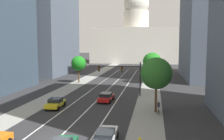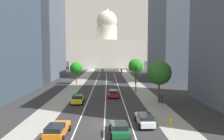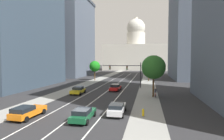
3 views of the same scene
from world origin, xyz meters
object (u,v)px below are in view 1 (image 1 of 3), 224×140
(street_tree_mid_right, at_px, (152,62))
(street_tree_far_right, at_px, (156,73))
(capitol_building, at_px, (136,40))
(cyclist, at_px, (159,107))
(traffic_signal_mast, at_px, (123,72))
(car_red, at_px, (106,97))
(car_white, at_px, (106,136))
(street_tree_near_left, at_px, (79,63))
(car_yellow, at_px, (55,103))

(street_tree_mid_right, xyz_separation_m, street_tree_far_right, (0.77, -25.73, 0.22))
(capitol_building, distance_m, street_tree_far_right, 96.49)
(street_tree_far_right, bearing_deg, cyclist, -51.21)
(traffic_signal_mast, relative_size, street_tree_mid_right, 1.30)
(car_red, height_order, street_tree_mid_right, street_tree_mid_right)
(capitol_building, bearing_deg, cyclist, -84.06)
(car_white, bearing_deg, street_tree_mid_right, -7.46)
(car_red, distance_m, traffic_signal_mast, 6.73)
(capitol_building, relative_size, cyclist, 25.11)
(street_tree_mid_right, bearing_deg, street_tree_far_right, -88.29)
(cyclist, distance_m, street_tree_near_left, 31.21)
(capitol_building, xyz_separation_m, street_tree_far_right, (9.64, -95.81, -6.10))
(car_yellow, height_order, street_tree_near_left, street_tree_near_left)
(street_tree_far_right, bearing_deg, car_white, -111.21)
(car_yellow, xyz_separation_m, street_tree_far_right, (14.59, 0.08, 4.66))
(traffic_signal_mast, relative_size, street_tree_near_left, 1.47)
(car_white, xyz_separation_m, cyclist, (5.07, 11.60, 0.10))
(car_white, height_order, street_tree_near_left, street_tree_near_left)
(car_yellow, relative_size, car_red, 0.92)
(street_tree_mid_right, bearing_deg, cyclist, -87.48)
(car_red, relative_size, street_tree_mid_right, 0.63)
(capitol_building, xyz_separation_m, car_red, (1.65, -90.54, -10.75))
(car_red, bearing_deg, capitol_building, 3.24)
(traffic_signal_mast, xyz_separation_m, street_tree_mid_right, (5.17, 15.13, 0.86))
(capitol_building, relative_size, car_white, 8.93)
(street_tree_far_right, distance_m, street_tree_near_left, 30.36)
(car_red, bearing_deg, street_tree_mid_right, -17.26)
(car_white, bearing_deg, car_yellow, 37.98)
(cyclist, distance_m, street_tree_far_right, 4.60)
(street_tree_far_right, height_order, street_tree_near_left, street_tree_far_right)
(traffic_signal_mast, distance_m, street_tree_mid_right, 16.01)
(capitol_building, bearing_deg, car_yellow, -92.96)
(car_yellow, height_order, street_tree_far_right, street_tree_far_right)
(cyclist, bearing_deg, car_white, 153.95)
(cyclist, bearing_deg, street_tree_near_left, 34.81)
(cyclist, bearing_deg, street_tree_far_right, 36.36)
(car_white, bearing_deg, traffic_signal_mast, 1.61)
(traffic_signal_mast, bearing_deg, street_tree_mid_right, 71.15)
(car_red, relative_size, street_tree_far_right, 0.61)
(car_white, relative_size, car_red, 1.04)
(cyclist, relative_size, street_tree_near_left, 0.26)
(street_tree_far_right, bearing_deg, traffic_signal_mast, 119.27)
(car_yellow, relative_size, street_tree_far_right, 0.56)
(car_white, height_order, cyclist, cyclist)
(capitol_building, distance_m, street_tree_mid_right, 70.93)
(street_tree_far_right, bearing_deg, capitol_building, 95.75)
(car_yellow, bearing_deg, street_tree_mid_right, -30.24)
(car_white, bearing_deg, car_red, 9.24)
(street_tree_far_right, bearing_deg, car_red, 146.57)
(car_red, xyz_separation_m, traffic_signal_mast, (2.05, 5.32, 3.57))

